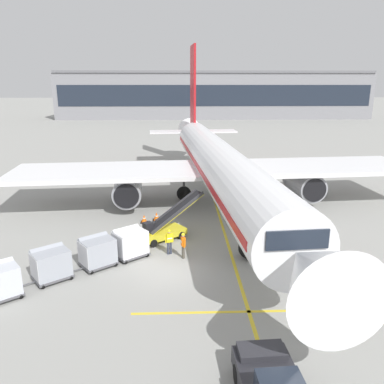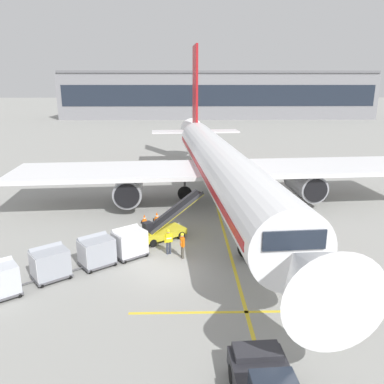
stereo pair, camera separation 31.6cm
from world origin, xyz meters
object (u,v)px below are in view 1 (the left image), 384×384
Objects in this scene: baggage_cart_lead at (130,242)px; ground_crew_by_carts at (183,244)px; parked_airplane at (217,164)px; belt_loader at (165,227)px; safety_cone_engine_keepout at (144,219)px; baggage_cart_third at (51,263)px; ground_crew_by_loader at (169,240)px; baggage_cart_second at (97,251)px; safety_cone_wingtip at (157,217)px.

baggage_cart_lead reaches higher than ground_crew_by_carts.
parked_airplane reaches higher than belt_loader.
parked_airplane is 72.07× the size of safety_cone_engine_keepout.
baggage_cart_third reaches higher than safety_cone_engine_keepout.
ground_crew_by_loader is 1.11m from ground_crew_by_carts.
belt_loader is 8.53m from baggage_cart_third.
baggage_cart_second is 7.94m from safety_cone_engine_keepout.
baggage_cart_second is 2.80m from baggage_cart_third.
ground_crew_by_loader is (2.53, 0.30, -0.00)m from baggage_cart_lead.
ground_crew_by_loader is at bearing 19.89° from baggage_cart_second.
ground_crew_by_loader is at bearing -110.49° from parked_airplane.
baggage_cart_second is 1.00× the size of baggage_cart_third.
parked_airplane is at bearing 39.14° from safety_cone_engine_keepout.
baggage_cart_lead is at bearing -126.22° from belt_loader.
baggage_cart_third is at bearing -145.51° from baggage_cart_second.
baggage_cart_lead is 6.89m from safety_cone_wingtip.
ground_crew_by_loader is 6.57m from safety_cone_wingtip.
baggage_cart_second is at bearing -106.00° from safety_cone_engine_keepout.
baggage_cart_third is at bearing -145.39° from baggage_cart_lead.
belt_loader is 7.54× the size of safety_cone_engine_keepout.
safety_cone_wingtip is (1.32, 6.73, -0.64)m from baggage_cart_lead.
belt_loader is at bearing 46.51° from baggage_cart_second.
belt_loader is at bearing 53.78° from baggage_cart_lead.
ground_crew_by_loader is at bearing 25.37° from baggage_cart_third.
baggage_cart_second is 5.36m from ground_crew_by_carts.
safety_cone_wingtip reaches higher than safety_cone_engine_keepout.
ground_crew_by_carts is 2.39× the size of safety_cone_wingtip.
safety_cone_wingtip is at bearing 78.88° from baggage_cart_lead.
baggage_cart_third is at bearing -116.03° from safety_cone_engine_keepout.
safety_cone_wingtip is at bearing 22.32° from safety_cone_engine_keepout.
baggage_cart_second reaches higher than safety_cone_wingtip.
baggage_cart_second and baggage_cart_third have the same top height.
baggage_cart_second is (-1.84, -1.28, 0.00)m from baggage_cart_lead.
safety_cone_engine_keepout is at bearing -140.86° from parked_airplane.
ground_crew_by_carts is (3.44, -0.33, -0.00)m from baggage_cart_lead.
baggage_cart_second is (-3.97, -4.19, 0.11)m from belt_loader.
baggage_cart_third is 3.63× the size of safety_cone_wingtip.
baggage_cart_lead is 6.37m from safety_cone_engine_keepout.
ground_crew_by_loader is (-4.19, -11.21, -2.76)m from parked_airplane.
ground_crew_by_loader is at bearing 144.85° from ground_crew_by_carts.
safety_cone_wingtip is (-1.21, 6.42, -0.64)m from ground_crew_by_loader.
safety_cone_wingtip is at bearing 106.65° from ground_crew_by_carts.
baggage_cart_third is 10.25m from safety_cone_engine_keepout.
ground_crew_by_carts is (-3.28, -11.85, -2.76)m from parked_airplane.
ground_crew_by_loader is 6.44m from safety_cone_engine_keepout.
baggage_cart_third reaches higher than ground_crew_by_carts.
baggage_cart_second is 1.52× the size of ground_crew_by_carts.
ground_crew_by_carts is at bearing -65.06° from safety_cone_engine_keepout.
baggage_cart_third is at bearing -137.41° from belt_loader.
parked_airplane is 12.60m from ground_crew_by_carts.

